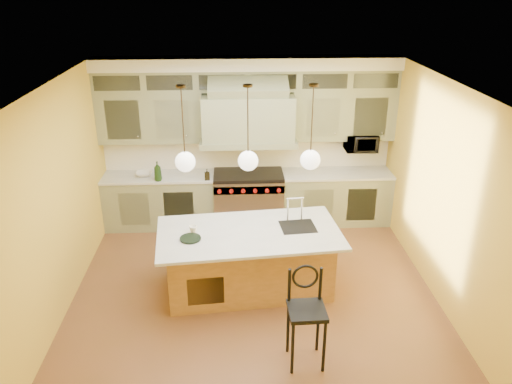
{
  "coord_description": "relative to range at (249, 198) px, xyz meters",
  "views": [
    {
      "loc": [
        -0.25,
        -5.88,
        4.09
      ],
      "look_at": [
        0.06,
        0.7,
        1.23
      ],
      "focal_mm": 35.0,
      "sensor_mm": 36.0,
      "label": 1
    }
  ],
  "objects": [
    {
      "name": "floor",
      "position": [
        0.0,
        -2.14,
        -0.49
      ],
      "size": [
        5.0,
        5.0,
        0.0
      ],
      "primitive_type": "plane",
      "color": "brown",
      "rests_on": "ground"
    },
    {
      "name": "wall_left",
      "position": [
        -2.5,
        -2.14,
        0.96
      ],
      "size": [
        0.0,
        5.0,
        5.0
      ],
      "primitive_type": "plane",
      "rotation": [
        1.57,
        0.0,
        1.57
      ],
      "color": "gold",
      "rests_on": "ground"
    },
    {
      "name": "ceiling",
      "position": [
        0.0,
        -2.14,
        2.41
      ],
      "size": [
        5.0,
        5.0,
        0.0
      ],
      "primitive_type": "plane",
      "rotation": [
        3.14,
        0.0,
        0.0
      ],
      "color": "white",
      "rests_on": "wall_back"
    },
    {
      "name": "oil_bottle_a",
      "position": [
        -1.52,
        -0.22,
        0.62
      ],
      "size": [
        0.14,
        0.14,
        0.34
      ],
      "primitive_type": "imported",
      "rotation": [
        0.0,
        0.0,
        0.05
      ],
      "color": "#193414",
      "rests_on": "back_cabinetry"
    },
    {
      "name": "wall_right",
      "position": [
        2.5,
        -2.14,
        0.96
      ],
      "size": [
        0.0,
        5.0,
        5.0
      ],
      "primitive_type": "plane",
      "rotation": [
        1.57,
        0.0,
        -1.57
      ],
      "color": "gold",
      "rests_on": "ground"
    },
    {
      "name": "cup",
      "position": [
        -0.81,
        -2.07,
        0.49
      ],
      "size": [
        0.12,
        0.12,
        0.1
      ],
      "primitive_type": "imported",
      "rotation": [
        0.0,
        0.0,
        0.04
      ],
      "color": "white",
      "rests_on": "kitchen_island"
    },
    {
      "name": "pendant_left",
      "position": [
        -0.87,
        -2.03,
        1.46
      ],
      "size": [
        0.26,
        0.26,
        1.11
      ],
      "color": "#2D2319",
      "rests_on": "ceiling"
    },
    {
      "name": "counter_stool",
      "position": [
        0.52,
        -3.51,
        0.19
      ],
      "size": [
        0.43,
        0.43,
        1.18
      ],
      "rotation": [
        0.0,
        0.0,
        0.04
      ],
      "color": "black",
      "rests_on": "floor"
    },
    {
      "name": "microwave",
      "position": [
        1.95,
        0.11,
        0.96
      ],
      "size": [
        0.54,
        0.37,
        0.3
      ],
      "primitive_type": "imported",
      "color": "black",
      "rests_on": "back_cabinetry"
    },
    {
      "name": "wall_front",
      "position": [
        0.0,
        -4.64,
        0.96
      ],
      "size": [
        5.0,
        0.0,
        5.0
      ],
      "primitive_type": "plane",
      "rotation": [
        -1.57,
        0.0,
        0.0
      ],
      "color": "gold",
      "rests_on": "ground"
    },
    {
      "name": "range",
      "position": [
        0.0,
        0.0,
        0.0
      ],
      "size": [
        1.2,
        0.74,
        0.96
      ],
      "color": "silver",
      "rests_on": "floor"
    },
    {
      "name": "oil_bottle_b",
      "position": [
        -0.7,
        -0.22,
        0.55
      ],
      "size": [
        0.09,
        0.09,
        0.19
      ],
      "primitive_type": "imported",
      "rotation": [
        0.0,
        0.0,
        0.07
      ],
      "color": "black",
      "rests_on": "back_cabinetry"
    },
    {
      "name": "wall_back",
      "position": [
        0.0,
        0.36,
        0.96
      ],
      "size": [
        5.0,
        0.0,
        5.0
      ],
      "primitive_type": "plane",
      "rotation": [
        1.57,
        0.0,
        0.0
      ],
      "color": "gold",
      "rests_on": "ground"
    },
    {
      "name": "kitchen_island",
      "position": [
        -0.06,
        -2.03,
        -0.01
      ],
      "size": [
        2.57,
        1.53,
        1.35
      ],
      "rotation": [
        0.0,
        0.0,
        0.1
      ],
      "color": "olive",
      "rests_on": "floor"
    },
    {
      "name": "fruit_bowl",
      "position": [
        -1.79,
        0.01,
        0.49
      ],
      "size": [
        0.3,
        0.3,
        0.07
      ],
      "primitive_type": "imported",
      "rotation": [
        0.0,
        0.0,
        0.08
      ],
      "color": "silver",
      "rests_on": "back_cabinetry"
    },
    {
      "name": "pendant_center",
      "position": [
        -0.07,
        -2.03,
        1.46
      ],
      "size": [
        0.26,
        0.26,
        1.11
      ],
      "color": "#2D2319",
      "rests_on": "ceiling"
    },
    {
      "name": "pendant_right",
      "position": [
        0.73,
        -2.03,
        1.46
      ],
      "size": [
        0.26,
        0.26,
        1.11
      ],
      "color": "#2D2319",
      "rests_on": "ceiling"
    },
    {
      "name": "back_cabinetry",
      "position": [
        0.0,
        0.09,
        0.94
      ],
      "size": [
        5.0,
        0.77,
        2.9
      ],
      "color": "gray",
      "rests_on": "floor"
    }
  ]
}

